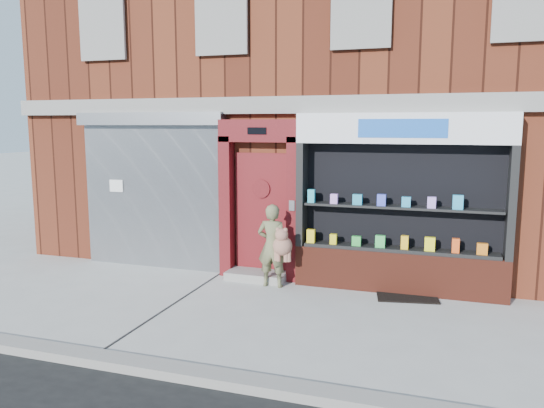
% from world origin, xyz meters
% --- Properties ---
extents(ground, '(80.00, 80.00, 0.00)m').
position_xyz_m(ground, '(0.00, 0.00, 0.00)').
color(ground, '#9E9E99').
rests_on(ground, ground).
extents(curb, '(60.00, 0.30, 0.12)m').
position_xyz_m(curb, '(0.00, -2.15, 0.06)').
color(curb, gray).
rests_on(curb, ground).
extents(building, '(12.00, 8.16, 8.00)m').
position_xyz_m(building, '(-0.00, 5.99, 4.00)').
color(building, '#491C10').
rests_on(building, ground).
extents(shutter_bay, '(3.10, 0.30, 3.04)m').
position_xyz_m(shutter_bay, '(-3.00, 1.93, 1.72)').
color(shutter_bay, gray).
rests_on(shutter_bay, ground).
extents(red_door_bay, '(1.52, 0.58, 2.90)m').
position_xyz_m(red_door_bay, '(-0.75, 1.86, 1.46)').
color(red_door_bay, '#4A0C10').
rests_on(red_door_bay, ground).
extents(pharmacy_bay, '(3.50, 0.41, 3.00)m').
position_xyz_m(pharmacy_bay, '(1.75, 1.81, 1.37)').
color(pharmacy_bay, maroon).
rests_on(pharmacy_bay, ground).
extents(woman, '(0.67, 0.48, 1.46)m').
position_xyz_m(woman, '(-0.32, 1.38, 0.74)').
color(woman, '#646542').
rests_on(woman, ground).
extents(doormat, '(1.07, 0.84, 0.02)m').
position_xyz_m(doormat, '(1.93, 1.55, 0.01)').
color(doormat, black).
rests_on(doormat, ground).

